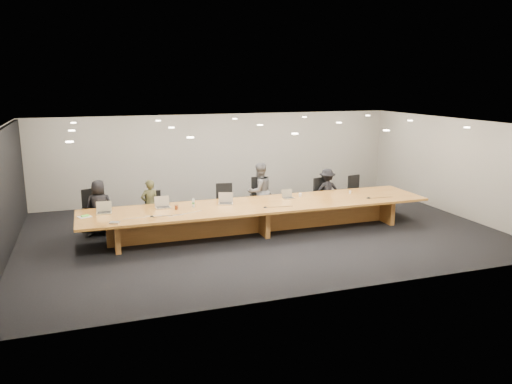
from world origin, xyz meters
The scene contains 28 objects.
ground centered at (0.00, 0.00, 0.00)m, with size 12.00×12.00×0.00m, color black.
back_wall centered at (0.00, 4.00, 1.40)m, with size 12.00×0.02×2.80m, color #B0ABA1.
left_wall_panel centered at (-5.94, 0.00, 1.37)m, with size 0.08×7.84×2.74m, color black.
conference_table centered at (0.00, 0.00, 0.52)m, with size 9.00×1.80×0.75m.
chair_far_left centered at (-4.02, 1.23, 0.58)m, with size 0.59×0.59×1.17m, color black, non-canonical shape.
chair_left centered at (-2.59, 1.27, 0.50)m, with size 0.51×0.51×1.01m, color black, non-canonical shape.
chair_mid_left centered at (-0.59, 1.19, 0.54)m, with size 0.55×0.55×1.08m, color black, non-canonical shape.
chair_mid_right centered at (0.48, 1.24, 0.59)m, with size 0.60×0.60×1.19m, color black, non-canonical shape.
chair_right centered at (2.43, 1.18, 0.53)m, with size 0.54×0.54×1.06m, color black, non-canonical shape.
chair_far_right centered at (3.60, 1.23, 0.53)m, with size 0.54×0.54×1.06m, color black, non-canonical shape.
person_a centered at (-3.92, 1.21, 0.70)m, with size 0.69×0.45×1.40m, color black.
person_b centered at (-2.64, 1.20, 0.66)m, with size 0.48×0.32×1.33m, color #38371E.
person_c centered at (0.40, 1.19, 0.81)m, with size 0.78×0.61×1.61m, color #4E4D50.
person_d centered at (2.54, 1.23, 0.66)m, with size 0.85×0.49×1.32m, color black.
laptop_a centered at (-3.83, 0.32, 0.89)m, with size 0.36×0.26×0.28m, color #C4B996, non-canonical shape.
laptop_b centered at (-2.42, 0.39, 0.89)m, with size 0.37×0.27×0.29m, color #C1AF94, non-canonical shape.
laptop_c centered at (-0.83, 0.28, 0.90)m, with size 0.37×0.27×0.29m, color #C3AF95, non-canonical shape.
laptop_d centered at (0.94, 0.34, 0.87)m, with size 0.30×0.22×0.24m, color #B5A88A, non-canonical shape.
water_bottle centered at (-1.69, 0.23, 0.85)m, with size 0.07×0.07×0.21m, color silver.
amber_mug centered at (-2.13, 0.13, 0.80)m, with size 0.08×0.08×0.10m, color maroon.
paper_cup_near centered at (1.31, 0.40, 0.80)m, with size 0.08×0.08×0.10m, color silver.
paper_cup_far centered at (2.79, 0.31, 0.79)m, with size 0.07×0.07×0.08m, color silver.
notepad centered at (-4.28, 0.12, 0.76)m, with size 0.28×0.23×0.02m, color silver.
lime_gadget centered at (-4.26, 0.11, 0.78)m, with size 0.17×0.10×0.03m, color #5ED137.
av_box centered at (-3.65, -0.65, 0.77)m, with size 0.21×0.15×0.03m, color #BABABF.
mic_left centered at (-2.79, -0.36, 0.76)m, with size 0.11×0.11×0.03m, color black.
mic_center centered at (0.01, -0.41, 0.76)m, with size 0.11×0.11×0.03m, color black.
mic_right centered at (2.99, -0.36, 0.77)m, with size 0.13×0.13×0.03m, color black.
Camera 1 is at (-4.11, -11.74, 3.84)m, focal length 35.00 mm.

